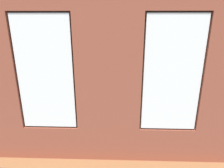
{
  "coord_description": "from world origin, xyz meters",
  "views": [
    {
      "loc": [
        -0.19,
        5.79,
        2.75
      ],
      "look_at": [
        -0.0,
        0.4,
        0.96
      ],
      "focal_mm": 32.0,
      "sensor_mm": 36.0,
      "label": 1
    }
  ],
  "objects": [
    {
      "name": "remote_black",
      "position": [
        -0.0,
        -0.4,
        0.45
      ],
      "size": [
        0.18,
        0.11,
        0.02
      ],
      "primitive_type": "cube",
      "rotation": [
        0.0,
        0.0,
        1.17
      ],
      "color": "black",
      "rests_on": "coffee_table"
    },
    {
      "name": "potted_plant_mid_room_small",
      "position": [
        -0.93,
        -0.7,
        0.36
      ],
      "size": [
        0.31,
        0.31,
        0.54
      ],
      "color": "beige",
      "rests_on": "ground_plane"
    },
    {
      "name": "candle_jar",
      "position": [
        -0.12,
        -0.27,
        0.49
      ],
      "size": [
        0.08,
        0.08,
        0.11
      ],
      "primitive_type": "cylinder",
      "color": "#B7333D",
      "rests_on": "coffee_table"
    },
    {
      "name": "couch_by_window",
      "position": [
        0.45,
        1.69,
        0.33
      ],
      "size": [
        1.95,
        0.87,
        0.8
      ],
      "color": "black",
      "rests_on": "ground_plane"
    },
    {
      "name": "tv_flatscreen",
      "position": [
        2.72,
        -0.49,
        0.84
      ],
      "size": [
        1.15,
        0.2,
        0.77
      ],
      "color": "black",
      "rests_on": "media_console"
    },
    {
      "name": "ground_plane",
      "position": [
        0.0,
        0.0,
        -0.05
      ],
      "size": [
        6.74,
        5.44,
        0.1
      ],
      "primitive_type": "cube",
      "color": "#99663D"
    },
    {
      "name": "potted_plant_near_tv",
      "position": [
        2.18,
        0.54,
        0.62
      ],
      "size": [
        0.99,
        0.85,
        1.3
      ],
      "color": "brown",
      "rests_on": "ground_plane"
    },
    {
      "name": "coffee_table",
      "position": [
        -0.0,
        -0.4,
        0.39
      ],
      "size": [
        1.55,
        0.83,
        0.44
      ],
      "color": "tan",
      "rests_on": "ground_plane"
    },
    {
      "name": "table_plant_small",
      "position": [
        0.19,
        -0.5,
        0.54
      ],
      "size": [
        0.12,
        0.12,
        0.19
      ],
      "color": "#9E5638",
      "rests_on": "coffee_table"
    },
    {
      "name": "cup_ceramic",
      "position": [
        0.46,
        -0.27,
        0.49
      ],
      "size": [
        0.09,
        0.09,
        0.1
      ],
      "primitive_type": "cylinder",
      "color": "#B23D38",
      "rests_on": "coffee_table"
    },
    {
      "name": "white_wall_right",
      "position": [
        3.02,
        0.2,
        1.69
      ],
      "size": [
        0.1,
        4.44,
        3.38
      ],
      "primitive_type": "cube",
      "color": "silver",
      "rests_on": "ground_plane"
    },
    {
      "name": "brick_wall_with_windows",
      "position": [
        -0.0,
        2.34,
        1.66
      ],
      "size": [
        6.14,
        0.3,
        3.38
      ],
      "color": "brown",
      "rests_on": "ground_plane"
    },
    {
      "name": "media_console",
      "position": [
        2.72,
        -0.49,
        0.23
      ],
      "size": [
        1.17,
        0.42,
        0.45
      ],
      "primitive_type": "cube",
      "color": "black",
      "rests_on": "ground_plane"
    },
    {
      "name": "remote_gray",
      "position": [
        -0.43,
        -0.54,
        0.45
      ],
      "size": [
        0.11,
        0.18,
        0.02
      ],
      "primitive_type": "cube",
      "rotation": [
        0.0,
        0.0,
        5.89
      ],
      "color": "#59595B",
      "rests_on": "coffee_table"
    },
    {
      "name": "potted_plant_beside_window_right",
      "position": [
        2.36,
        1.8,
        0.53
      ],
      "size": [
        0.82,
        0.73,
        1.09
      ],
      "color": "brown",
      "rests_on": "ground_plane"
    },
    {
      "name": "potted_plant_corner_far_left",
      "position": [
        -2.53,
        1.79,
        0.5
      ],
      "size": [
        0.89,
        0.7,
        1.16
      ],
      "color": "gray",
      "rests_on": "ground_plane"
    },
    {
      "name": "couch_left",
      "position": [
        -2.37,
        0.34,
        0.33
      ],
      "size": [
        1.01,
        1.92,
        0.8
      ],
      "rotation": [
        0.0,
        0.0,
        1.65
      ],
      "color": "black",
      "rests_on": "ground_plane"
    },
    {
      "name": "papasan_chair",
      "position": [
        0.15,
        -1.71,
        0.44
      ],
      "size": [
        1.09,
        1.09,
        0.69
      ],
      "color": "olive",
      "rests_on": "ground_plane"
    }
  ]
}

